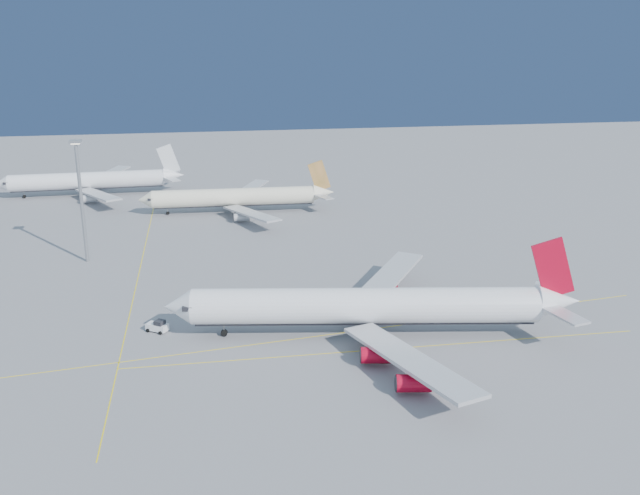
{
  "coord_description": "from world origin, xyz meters",
  "views": [
    {
      "loc": [
        -24.91,
        -121.33,
        53.05
      ],
      "look_at": [
        -0.73,
        22.96,
        7.0
      ],
      "focal_mm": 40.0,
      "sensor_mm": 36.0,
      "label": 1
    }
  ],
  "objects_px": {
    "airliner_etihad": "(238,197)",
    "pushback_tug": "(158,326)",
    "light_mast": "(80,191)",
    "airliner_third": "(92,181)",
    "airliner_virgin": "(374,307)"
  },
  "relations": [
    {
      "from": "airliner_third",
      "to": "light_mast",
      "type": "bearing_deg",
      "value": -85.69
    },
    {
      "from": "airliner_etihad",
      "to": "pushback_tug",
      "type": "distance_m",
      "value": 85.33
    },
    {
      "from": "airliner_virgin",
      "to": "airliner_third",
      "type": "distance_m",
      "value": 136.74
    },
    {
      "from": "pushback_tug",
      "to": "light_mast",
      "type": "bearing_deg",
      "value": 146.16
    },
    {
      "from": "pushback_tug",
      "to": "airliner_third",
      "type": "bearing_deg",
      "value": 136.3
    },
    {
      "from": "airliner_third",
      "to": "light_mast",
      "type": "distance_m",
      "value": 71.13
    },
    {
      "from": "airliner_third",
      "to": "light_mast",
      "type": "height_order",
      "value": "light_mast"
    },
    {
      "from": "airliner_third",
      "to": "pushback_tug",
      "type": "relative_size",
      "value": 13.72
    },
    {
      "from": "airliner_third",
      "to": "airliner_etihad",
      "type": "bearing_deg",
      "value": -35.5
    },
    {
      "from": "airliner_etihad",
      "to": "airliner_third",
      "type": "xyz_separation_m",
      "value": [
        -45.26,
        29.86,
        0.25
      ]
    },
    {
      "from": "airliner_virgin",
      "to": "light_mast",
      "type": "xyz_separation_m",
      "value": [
        -56.17,
        51.18,
        11.3
      ]
    },
    {
      "from": "airliner_virgin",
      "to": "airliner_third",
      "type": "height_order",
      "value": "airliner_virgin"
    },
    {
      "from": "pushback_tug",
      "to": "light_mast",
      "type": "xyz_separation_m",
      "value": [
        -18.19,
        43.24,
        15.76
      ]
    },
    {
      "from": "airliner_virgin",
      "to": "airliner_etihad",
      "type": "bearing_deg",
      "value": 110.25
    },
    {
      "from": "airliner_virgin",
      "to": "light_mast",
      "type": "height_order",
      "value": "light_mast"
    }
  ]
}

